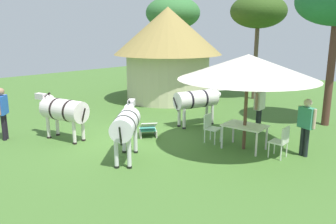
{
  "coord_description": "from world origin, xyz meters",
  "views": [
    {
      "loc": [
        8.45,
        -6.76,
        3.52
      ],
      "look_at": [
        1.08,
        0.64,
        1.0
      ],
      "focal_mm": 37.13,
      "sensor_mm": 36.0,
      "label": 1
    }
  ],
  "objects_px": {
    "guest_behind_table": "(259,104)",
    "zebra_toward_hut": "(197,100)",
    "patio_chair_near_lawn": "(210,126)",
    "standing_watcher": "(3,109)",
    "thatched_hut": "(168,49)",
    "shade_umbrella": "(248,67)",
    "guest_beside_umbrella": "(306,122)",
    "zebra_by_umbrella": "(63,110)",
    "zebra_nearest_camera": "(126,124)",
    "acacia_tree_far_lawn": "(173,13)",
    "acacia_tree_right_background": "(258,12)",
    "patio_dining_table": "(245,128)",
    "striped_lounge_chair": "(148,129)",
    "patio_chair_west_end": "(281,140)"
  },
  "relations": [
    {
      "from": "guest_beside_umbrella",
      "to": "patio_chair_near_lawn",
      "type": "bearing_deg",
      "value": 33.68
    },
    {
      "from": "shade_umbrella",
      "to": "acacia_tree_right_background",
      "type": "bearing_deg",
      "value": 119.34
    },
    {
      "from": "patio_chair_west_end",
      "to": "acacia_tree_far_lawn",
      "type": "height_order",
      "value": "acacia_tree_far_lawn"
    },
    {
      "from": "patio_chair_west_end",
      "to": "guest_behind_table",
      "type": "height_order",
      "value": "guest_behind_table"
    },
    {
      "from": "zebra_by_umbrella",
      "to": "zebra_toward_hut",
      "type": "bearing_deg",
      "value": -38.4
    },
    {
      "from": "acacia_tree_far_lawn",
      "to": "thatched_hut",
      "type": "bearing_deg",
      "value": -49.12
    },
    {
      "from": "shade_umbrella",
      "to": "zebra_by_umbrella",
      "type": "bearing_deg",
      "value": -144.54
    },
    {
      "from": "guest_beside_umbrella",
      "to": "zebra_nearest_camera",
      "type": "relative_size",
      "value": 0.94
    },
    {
      "from": "shade_umbrella",
      "to": "guest_beside_umbrella",
      "type": "bearing_deg",
      "value": 24.35
    },
    {
      "from": "zebra_toward_hut",
      "to": "shade_umbrella",
      "type": "bearing_deg",
      "value": -5.17
    },
    {
      "from": "standing_watcher",
      "to": "acacia_tree_right_background",
      "type": "relative_size",
      "value": 0.33
    },
    {
      "from": "guest_beside_umbrella",
      "to": "guest_behind_table",
      "type": "bearing_deg",
      "value": -10.94
    },
    {
      "from": "patio_dining_table",
      "to": "zebra_toward_hut",
      "type": "height_order",
      "value": "zebra_toward_hut"
    },
    {
      "from": "patio_chair_near_lawn",
      "to": "acacia_tree_far_lawn",
      "type": "bearing_deg",
      "value": -139.19
    },
    {
      "from": "patio_chair_west_end",
      "to": "zebra_toward_hut",
      "type": "distance_m",
      "value": 3.98
    },
    {
      "from": "acacia_tree_right_background",
      "to": "patio_dining_table",
      "type": "bearing_deg",
      "value": -60.66
    },
    {
      "from": "guest_beside_umbrella",
      "to": "acacia_tree_right_background",
      "type": "distance_m",
      "value": 8.93
    },
    {
      "from": "shade_umbrella",
      "to": "zebra_toward_hut",
      "type": "relative_size",
      "value": 1.78
    },
    {
      "from": "zebra_nearest_camera",
      "to": "acacia_tree_far_lawn",
      "type": "bearing_deg",
      "value": 86.43
    },
    {
      "from": "thatched_hut",
      "to": "zebra_nearest_camera",
      "type": "xyz_separation_m",
      "value": [
        5.03,
        -6.65,
        -1.55
      ]
    },
    {
      "from": "shade_umbrella",
      "to": "zebra_toward_hut",
      "type": "bearing_deg",
      "value": 159.13
    },
    {
      "from": "acacia_tree_far_lawn",
      "to": "acacia_tree_right_background",
      "type": "bearing_deg",
      "value": -0.68
    },
    {
      "from": "acacia_tree_far_lawn",
      "to": "patio_chair_near_lawn",
      "type": "bearing_deg",
      "value": -39.84
    },
    {
      "from": "standing_watcher",
      "to": "zebra_by_umbrella",
      "type": "height_order",
      "value": "standing_watcher"
    },
    {
      "from": "thatched_hut",
      "to": "standing_watcher",
      "type": "xyz_separation_m",
      "value": [
        0.87,
        -8.35,
        -1.53
      ]
    },
    {
      "from": "guest_behind_table",
      "to": "zebra_toward_hut",
      "type": "bearing_deg",
      "value": -78.92
    },
    {
      "from": "patio_chair_near_lawn",
      "to": "acacia_tree_right_background",
      "type": "distance_m",
      "value": 8.54
    },
    {
      "from": "zebra_nearest_camera",
      "to": "acacia_tree_right_background",
      "type": "distance_m",
      "value": 10.69
    },
    {
      "from": "patio_chair_near_lawn",
      "to": "standing_watcher",
      "type": "xyz_separation_m",
      "value": [
        -4.86,
        -4.5,
        0.5
      ]
    },
    {
      "from": "patio_chair_west_end",
      "to": "guest_behind_table",
      "type": "bearing_deg",
      "value": 41.98
    },
    {
      "from": "shade_umbrella",
      "to": "guest_behind_table",
      "type": "relative_size",
      "value": 2.36
    },
    {
      "from": "guest_behind_table",
      "to": "shade_umbrella",
      "type": "bearing_deg",
      "value": 11.09
    },
    {
      "from": "standing_watcher",
      "to": "zebra_by_umbrella",
      "type": "bearing_deg",
      "value": 87.52
    },
    {
      "from": "acacia_tree_right_background",
      "to": "acacia_tree_far_lawn",
      "type": "bearing_deg",
      "value": 179.32
    },
    {
      "from": "shade_umbrella",
      "to": "standing_watcher",
      "type": "height_order",
      "value": "shade_umbrella"
    },
    {
      "from": "guest_beside_umbrella",
      "to": "guest_behind_table",
      "type": "height_order",
      "value": "guest_behind_table"
    },
    {
      "from": "guest_beside_umbrella",
      "to": "guest_behind_table",
      "type": "xyz_separation_m",
      "value": [
        -2.06,
        1.02,
        0.03
      ]
    },
    {
      "from": "patio_dining_table",
      "to": "zebra_toward_hut",
      "type": "bearing_deg",
      "value": 159.13
    },
    {
      "from": "striped_lounge_chair",
      "to": "guest_beside_umbrella",
      "type": "bearing_deg",
      "value": -31.72
    },
    {
      "from": "guest_behind_table",
      "to": "striped_lounge_chair",
      "type": "relative_size",
      "value": 1.75
    },
    {
      "from": "patio_dining_table",
      "to": "acacia_tree_far_lawn",
      "type": "relative_size",
      "value": 0.24
    },
    {
      "from": "shade_umbrella",
      "to": "patio_chair_near_lawn",
      "type": "xyz_separation_m",
      "value": [
        -1.13,
        -0.19,
        -1.93
      ]
    },
    {
      "from": "thatched_hut",
      "to": "guest_behind_table",
      "type": "height_order",
      "value": "thatched_hut"
    },
    {
      "from": "patio_dining_table",
      "to": "acacia_tree_far_lawn",
      "type": "xyz_separation_m",
      "value": [
        -9.77,
        7.02,
        3.77
      ]
    },
    {
      "from": "patio_dining_table",
      "to": "striped_lounge_chair",
      "type": "relative_size",
      "value": 1.34
    },
    {
      "from": "zebra_by_umbrella",
      "to": "zebra_toward_hut",
      "type": "distance_m",
      "value": 4.76
    },
    {
      "from": "patio_dining_table",
      "to": "standing_watcher",
      "type": "bearing_deg",
      "value": -141.92
    },
    {
      "from": "zebra_nearest_camera",
      "to": "acacia_tree_far_lawn",
      "type": "distance_m",
      "value": 13.24
    },
    {
      "from": "zebra_by_umbrella",
      "to": "shade_umbrella",
      "type": "bearing_deg",
      "value": -68.74
    },
    {
      "from": "shade_umbrella",
      "to": "standing_watcher",
      "type": "xyz_separation_m",
      "value": [
        -5.98,
        -4.69,
        -1.43
      ]
    }
  ]
}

